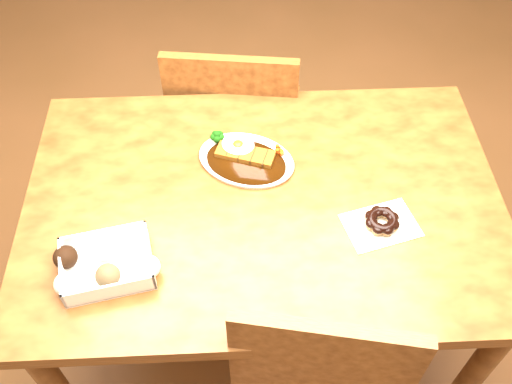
{
  "coord_description": "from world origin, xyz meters",
  "views": [
    {
      "loc": [
        -0.06,
        -0.89,
        1.87
      ],
      "look_at": [
        -0.02,
        -0.03,
        0.81
      ],
      "focal_mm": 40.0,
      "sensor_mm": 36.0,
      "label": 1
    }
  ],
  "objects_px": {
    "table": "(263,222)",
    "donut_box": "(104,264)",
    "chair_far": "(237,127)",
    "katsu_curry_plate": "(245,157)",
    "pon_de_ring": "(382,221)"
  },
  "relations": [
    {
      "from": "chair_far",
      "to": "donut_box",
      "type": "height_order",
      "value": "chair_far"
    },
    {
      "from": "table",
      "to": "katsu_curry_plate",
      "type": "distance_m",
      "value": 0.18
    },
    {
      "from": "table",
      "to": "pon_de_ring",
      "type": "distance_m",
      "value": 0.32
    },
    {
      "from": "pon_de_ring",
      "to": "table",
      "type": "bearing_deg",
      "value": 160.86
    },
    {
      "from": "chair_far",
      "to": "donut_box",
      "type": "xyz_separation_m",
      "value": [
        -0.31,
        -0.73,
        0.3
      ]
    },
    {
      "from": "chair_far",
      "to": "pon_de_ring",
      "type": "xyz_separation_m",
      "value": [
        0.34,
        -0.63,
        0.29
      ]
    },
    {
      "from": "donut_box",
      "to": "chair_far",
      "type": "bearing_deg",
      "value": 67.08
    },
    {
      "from": "chair_far",
      "to": "katsu_curry_plate",
      "type": "distance_m",
      "value": 0.49
    },
    {
      "from": "table",
      "to": "pon_de_ring",
      "type": "xyz_separation_m",
      "value": [
        0.28,
        -0.1,
        0.12
      ]
    },
    {
      "from": "pon_de_ring",
      "to": "katsu_curry_plate",
      "type": "bearing_deg",
      "value": 144.57
    },
    {
      "from": "katsu_curry_plate",
      "to": "chair_far",
      "type": "bearing_deg",
      "value": 92.63
    },
    {
      "from": "table",
      "to": "katsu_curry_plate",
      "type": "height_order",
      "value": "katsu_curry_plate"
    },
    {
      "from": "table",
      "to": "donut_box",
      "type": "bearing_deg",
      "value": -152.34
    },
    {
      "from": "table",
      "to": "donut_box",
      "type": "distance_m",
      "value": 0.44
    },
    {
      "from": "table",
      "to": "katsu_curry_plate",
      "type": "xyz_separation_m",
      "value": [
        -0.04,
        0.13,
        0.11
      ]
    }
  ]
}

